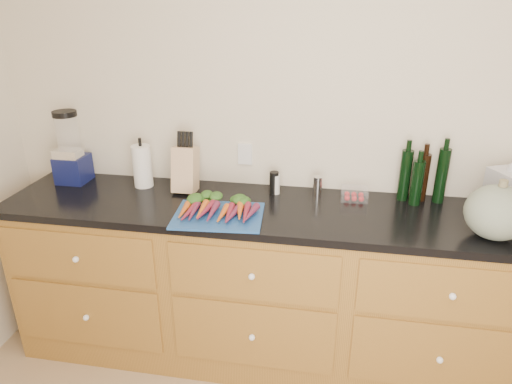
% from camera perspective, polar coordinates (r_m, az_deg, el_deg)
% --- Properties ---
extents(wall_back, '(4.10, 0.05, 2.60)m').
position_cam_1_polar(wall_back, '(2.52, 12.36, 8.04)').
color(wall_back, beige).
rests_on(wall_back, ground).
extents(cabinets, '(3.60, 0.64, 0.90)m').
position_cam_1_polar(cabinets, '(2.57, 10.94, -12.47)').
color(cabinets, brown).
rests_on(cabinets, ground).
extents(countertop, '(3.64, 0.62, 0.04)m').
position_cam_1_polar(countertop, '(2.34, 11.79, -2.99)').
color(countertop, black).
rests_on(countertop, cabinets).
extents(cutting_board, '(0.46, 0.36, 0.01)m').
position_cam_1_polar(cutting_board, '(2.25, -4.71, -2.97)').
color(cutting_board, '#1D498D').
rests_on(cutting_board, countertop).
extents(carrots, '(0.38, 0.28, 0.05)m').
position_cam_1_polar(carrots, '(2.27, -4.51, -1.94)').
color(carrots, orange).
rests_on(carrots, cutting_board).
extents(squash, '(0.27, 0.27, 0.24)m').
position_cam_1_polar(squash, '(2.26, 27.90, -2.27)').
color(squash, '#616E5C').
rests_on(squash, countertop).
extents(blender_appliance, '(0.16, 0.16, 0.42)m').
position_cam_1_polar(blender_appliance, '(2.83, -22.19, 4.71)').
color(blender_appliance, '#0F1547').
rests_on(blender_appliance, countertop).
extents(paper_towel, '(0.11, 0.11, 0.24)m').
position_cam_1_polar(paper_towel, '(2.65, -14.02, 3.15)').
color(paper_towel, white).
rests_on(paper_towel, countertop).
extents(knife_block, '(0.12, 0.12, 0.25)m').
position_cam_1_polar(knife_block, '(2.54, -8.81, 2.81)').
color(knife_block, tan).
rests_on(knife_block, countertop).
extents(grinder_salt, '(0.05, 0.05, 0.11)m').
position_cam_1_polar(grinder_salt, '(2.49, 2.46, 0.97)').
color(grinder_salt, silver).
rests_on(grinder_salt, countertop).
extents(grinder_pepper, '(0.05, 0.05, 0.12)m').
position_cam_1_polar(grinder_pepper, '(2.49, 2.27, 1.16)').
color(grinder_pepper, black).
rests_on(grinder_pepper, countertop).
extents(canister_chrome, '(0.05, 0.05, 0.11)m').
position_cam_1_polar(canister_chrome, '(2.47, 7.69, 0.68)').
color(canister_chrome, silver).
rests_on(canister_chrome, countertop).
extents(tomato_box, '(0.14, 0.11, 0.06)m').
position_cam_1_polar(tomato_box, '(2.48, 12.19, -0.23)').
color(tomato_box, white).
rests_on(tomato_box, countertop).
extents(bottles, '(0.24, 0.12, 0.29)m').
position_cam_1_polar(bottles, '(2.52, 20.03, 1.70)').
color(bottles, black).
rests_on(bottles, countertop).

